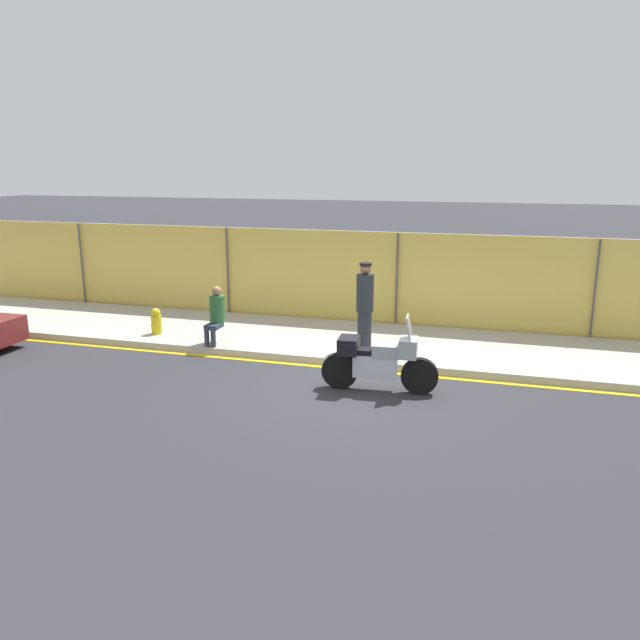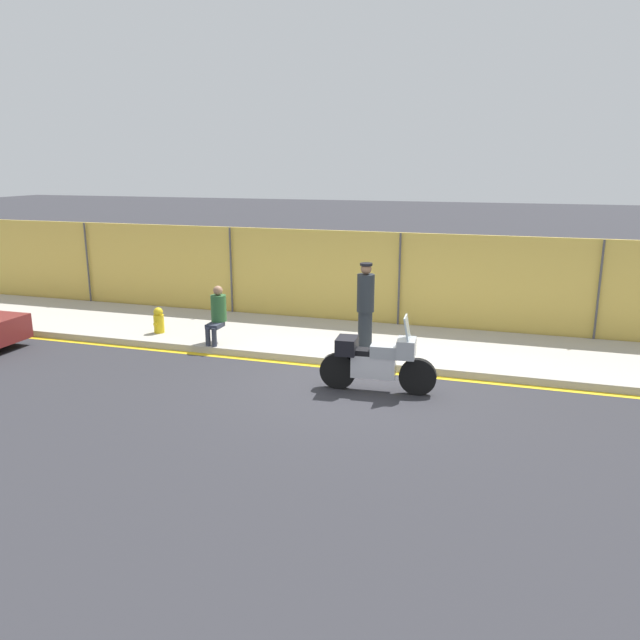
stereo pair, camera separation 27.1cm
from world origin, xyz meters
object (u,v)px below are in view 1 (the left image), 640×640
(motorcycle, at_px, (379,360))
(person_seated_on_curb, at_px, (216,312))
(officer_standing, at_px, (365,305))
(fire_hydrant, at_px, (156,321))

(motorcycle, xyz_separation_m, person_seated_on_curb, (-4.00, 1.63, 0.28))
(officer_standing, xyz_separation_m, fire_hydrant, (-4.98, -0.24, -0.66))
(officer_standing, xyz_separation_m, person_seated_on_curb, (-3.27, -0.55, -0.25))
(motorcycle, height_order, officer_standing, officer_standing)
(officer_standing, height_order, fire_hydrant, officer_standing)
(officer_standing, height_order, person_seated_on_curb, officer_standing)
(officer_standing, distance_m, fire_hydrant, 5.03)
(motorcycle, bearing_deg, person_seated_on_curb, 153.68)
(person_seated_on_curb, bearing_deg, officer_standing, 9.52)
(officer_standing, relative_size, fire_hydrant, 3.04)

